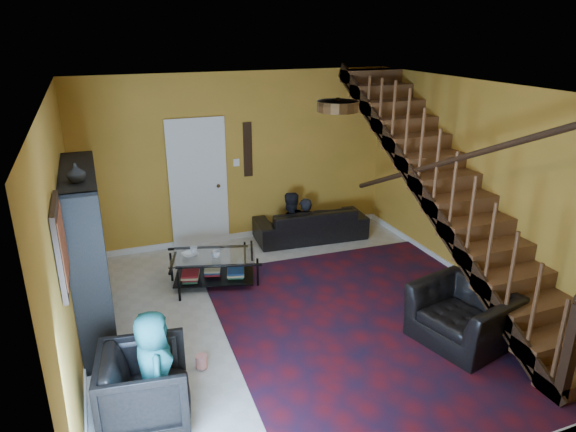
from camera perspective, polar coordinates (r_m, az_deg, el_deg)
name	(u,v)px	position (r m, az deg, el deg)	size (l,w,h in m)	color
floor	(302,316)	(6.64, 1.62, -11.00)	(5.50, 5.50, 0.00)	beige
room	(179,284)	(7.44, -12.04, -7.38)	(5.50, 5.50, 5.50)	gold
staircase	(452,192)	(7.09, 17.78, 2.51)	(0.95, 5.02, 3.18)	brown
bookshelf	(90,257)	(6.33, -21.12, -4.26)	(0.35, 1.80, 2.00)	black
door	(198,186)	(8.44, -9.92, 3.33)	(0.82, 0.05, 2.05)	silver
framed_picture	(61,245)	(4.66, -23.95, -2.97)	(0.04, 0.74, 0.74)	#97341B
wall_hanging	(248,150)	(8.51, -4.50, 7.37)	(0.14, 0.03, 0.90)	black
ceiling_fixture	(338,106)	(5.00, 5.55, 12.04)	(0.40, 0.40, 0.10)	#3F2814
rug	(383,324)	(6.54, 10.47, -11.77)	(3.74, 4.27, 0.02)	#4D0D15
sofa	(311,223)	(8.81, 2.52, -0.79)	(1.89, 0.74, 0.55)	black
armchair_left	(145,387)	(5.10, -15.62, -17.80)	(0.78, 0.80, 0.73)	black
armchair_right	(463,316)	(6.32, 18.84, -10.46)	(1.03, 0.90, 0.67)	black
person_adult_a	(304,230)	(8.87, 1.83, -1.61)	(0.43, 0.28, 1.17)	black
person_adult_b	(290,229)	(8.75, 0.18, -1.44)	(0.64, 0.49, 1.31)	black
person_child	(155,369)	(4.94, -14.58, -16.15)	(0.56, 0.36, 1.14)	#195F5E
coffee_table	(214,268)	(7.35, -8.23, -5.70)	(1.30, 0.97, 0.44)	black
cup_a	(216,254)	(7.18, -8.00, -4.25)	(0.12, 0.12, 0.10)	#999999
cup_b	(194,250)	(7.36, -10.42, -3.76)	(0.10, 0.10, 0.09)	#999999
bowl	(190,255)	(7.28, -10.83, -4.26)	(0.22, 0.22, 0.05)	#999999
vase	(76,173)	(5.49, -22.49, 4.47)	(0.18, 0.18, 0.19)	#999999
popcorn_bucket	(201,361)	(5.77, -9.60, -15.64)	(0.12, 0.12, 0.14)	red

